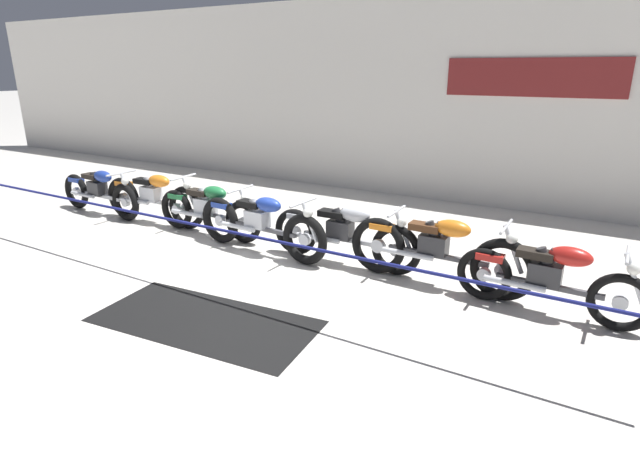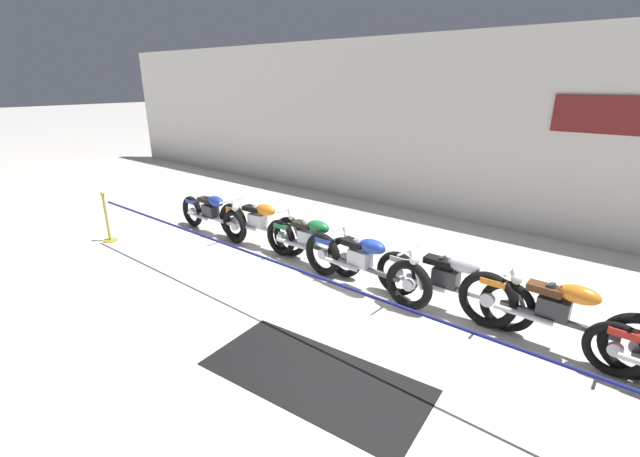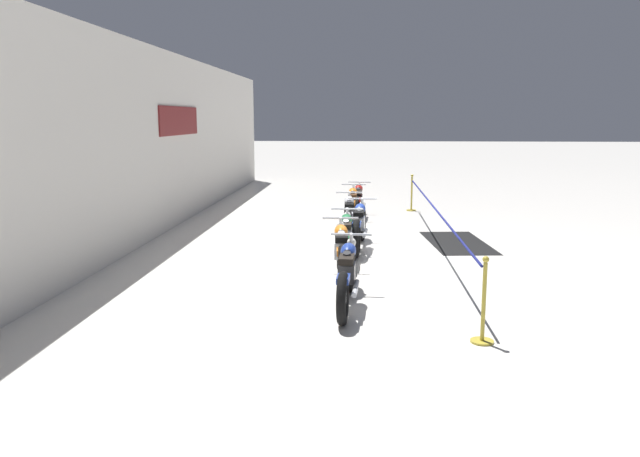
# 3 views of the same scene
# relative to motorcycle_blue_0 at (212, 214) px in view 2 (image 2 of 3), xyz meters

# --- Properties ---
(ground_plane) EXTENTS (120.00, 120.00, 0.00)m
(ground_plane) POSITION_rel_motorcycle_blue_0_xyz_m (4.01, -0.62, -0.45)
(ground_plane) COLOR silver
(back_wall) EXTENTS (28.00, 0.29, 4.20)m
(back_wall) POSITION_rel_motorcycle_blue_0_xyz_m (4.02, 4.51, 1.65)
(back_wall) COLOR silver
(back_wall) RESTS_ON ground
(motorcycle_blue_0) EXTENTS (2.28, 0.62, 0.93)m
(motorcycle_blue_0) POSITION_rel_motorcycle_blue_0_xyz_m (0.00, 0.00, 0.00)
(motorcycle_blue_0) COLOR black
(motorcycle_blue_0) RESTS_ON ground
(motorcycle_orange_1) EXTENTS (2.34, 0.62, 0.96)m
(motorcycle_orange_1) POSITION_rel_motorcycle_blue_0_xyz_m (1.35, 0.13, 0.03)
(motorcycle_orange_1) COLOR black
(motorcycle_orange_1) RESTS_ON ground
(motorcycle_green_2) EXTENTS (2.20, 0.62, 0.93)m
(motorcycle_green_2) POSITION_rel_motorcycle_blue_0_xyz_m (2.72, 0.09, 0.00)
(motorcycle_green_2) COLOR black
(motorcycle_green_2) RESTS_ON ground
(motorcycle_blue_3) EXTENTS (2.46, 0.62, 0.96)m
(motorcycle_blue_3) POSITION_rel_motorcycle_blue_0_xyz_m (3.99, -0.16, 0.01)
(motorcycle_blue_3) COLOR black
(motorcycle_blue_3) RESTS_ON ground
(motorcycle_silver_4) EXTENTS (2.35, 0.62, 0.94)m
(motorcycle_silver_4) POSITION_rel_motorcycle_blue_0_xyz_m (5.31, 0.08, 0.01)
(motorcycle_silver_4) COLOR black
(motorcycle_silver_4) RESTS_ON ground
(motorcycle_orange_5) EXTENTS (2.47, 0.62, 0.98)m
(motorcycle_orange_5) POSITION_rel_motorcycle_blue_0_xyz_m (6.71, 0.02, 0.03)
(motorcycle_orange_5) COLOR black
(motorcycle_orange_5) RESTS_ON ground
(stanchion_far_left) EXTENTS (10.68, 0.28, 1.05)m
(stanchion_far_left) POSITION_rel_motorcycle_blue_0_xyz_m (2.62, -1.64, 0.29)
(stanchion_far_left) COLOR gold
(stanchion_far_left) RESTS_ON ground
(floor_banner) EXTENTS (2.68, 1.41, 0.01)m
(floor_banner) POSITION_rel_motorcycle_blue_0_xyz_m (4.76, -2.26, -0.45)
(floor_banner) COLOR black
(floor_banner) RESTS_ON ground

